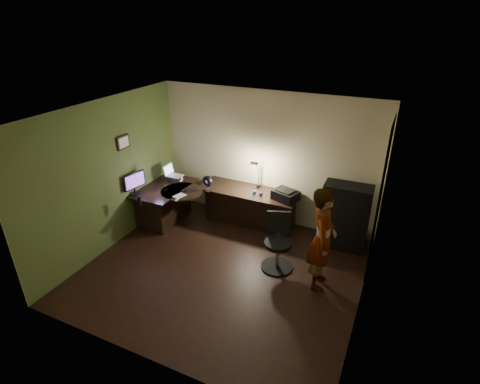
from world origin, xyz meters
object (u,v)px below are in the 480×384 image
at_px(cabinet, 345,217).
at_px(monitor, 134,186).
at_px(office_chair, 278,243).
at_px(desk_left, 166,204).
at_px(person, 322,239).
at_px(desk_right, 249,207).

relative_size(cabinet, monitor, 2.60).
distance_m(monitor, office_chair, 3.01).
bearing_deg(desk_left, office_chair, -12.09).
height_order(office_chair, person, person).
height_order(cabinet, monitor, cabinet).
xyz_separation_m(office_chair, person, (0.74, -0.12, 0.36)).
bearing_deg(monitor, office_chair, 11.07).
distance_m(desk_right, office_chair, 1.56).
xyz_separation_m(desk_right, person, (1.78, -1.27, 0.48)).
relative_size(office_chair, person, 0.57).
bearing_deg(office_chair, monitor, 159.48).
height_order(desk_right, monitor, monitor).
relative_size(desk_right, office_chair, 2.06).
bearing_deg(desk_right, office_chair, -47.33).
xyz_separation_m(desk_right, office_chair, (1.04, -1.15, 0.11)).
xyz_separation_m(desk_right, cabinet, (1.92, -0.01, 0.25)).
relative_size(desk_left, desk_right, 0.67).
bearing_deg(monitor, desk_left, 68.99).
xyz_separation_m(cabinet, person, (-0.14, -1.26, 0.23)).
bearing_deg(person, desk_right, 43.70).
bearing_deg(desk_left, desk_right, 20.24).
height_order(desk_left, office_chair, office_chair).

